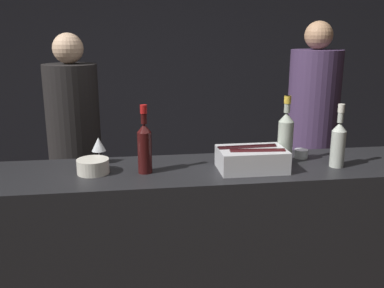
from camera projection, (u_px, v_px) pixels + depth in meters
name	position (u px, v px, depth m)	size (l,w,h in m)	color
wall_back_chalkboard	(158.00, 64.00, 4.48)	(6.40, 0.06, 2.80)	black
bar_counter	(193.00, 264.00, 2.28)	(2.48, 0.51, 1.07)	black
ice_bin_with_bottles	(252.00, 158.00, 2.11)	(0.33, 0.22, 0.12)	silver
bowl_white	(93.00, 166.00, 2.06)	(0.15, 0.15, 0.07)	silver
wine_glass	(99.00, 145.00, 2.20)	(0.07, 0.07, 0.14)	silver
candle_votive	(301.00, 154.00, 2.31)	(0.07, 0.07, 0.05)	silver
red_wine_bottle_tall	(145.00, 145.00, 2.04)	(0.07, 0.07, 0.33)	#380F0F
white_wine_bottle	(338.00, 142.00, 2.14)	(0.07, 0.07, 0.32)	#B2B7AD
rose_wine_bottle	(286.00, 135.00, 2.20)	(0.08, 0.08, 0.35)	#9EA899
person_in_hoodie	(312.00, 127.00, 3.36)	(0.39, 0.39, 1.81)	black
person_blond_tee	(75.00, 142.00, 3.08)	(0.37, 0.37, 1.73)	black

